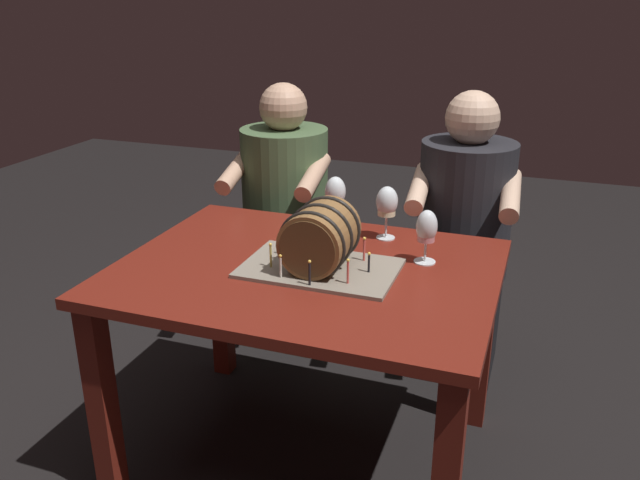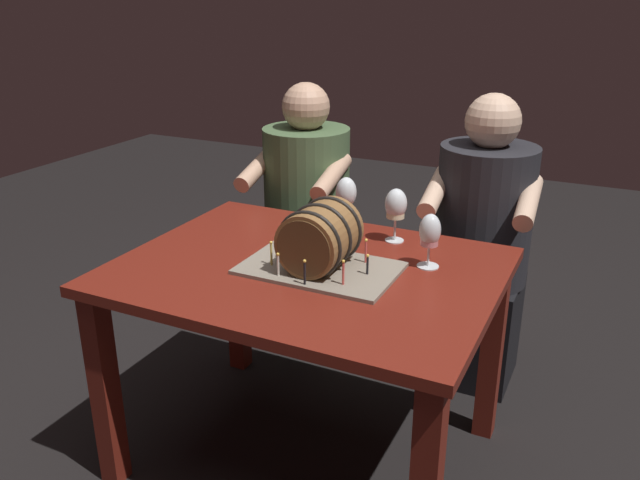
% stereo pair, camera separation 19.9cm
% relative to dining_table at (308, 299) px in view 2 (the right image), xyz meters
% --- Properties ---
extents(ground_plane, '(8.00, 8.00, 0.00)m').
position_rel_dining_table_xyz_m(ground_plane, '(0.00, 0.00, -0.61)').
color(ground_plane, black).
extents(dining_table, '(1.18, 0.90, 0.73)m').
position_rel_dining_table_xyz_m(dining_table, '(0.00, 0.00, 0.00)').
color(dining_table, maroon).
rests_on(dining_table, ground).
extents(barrel_cake, '(0.48, 0.30, 0.22)m').
position_rel_dining_table_xyz_m(barrel_cake, '(0.05, -0.01, 0.21)').
color(barrel_cake, gray).
rests_on(barrel_cake, dining_table).
extents(wine_glass_empty, '(0.07, 0.07, 0.20)m').
position_rel_dining_table_xyz_m(wine_glass_empty, '(-0.02, 0.35, 0.25)').
color(wine_glass_empty, white).
rests_on(wine_glass_empty, dining_table).
extents(wine_glass_white, '(0.08, 0.08, 0.19)m').
position_rel_dining_table_xyz_m(wine_glass_white, '(0.17, 0.33, 0.24)').
color(wine_glass_white, white).
rests_on(wine_glass_white, dining_table).
extents(wine_glass_rose, '(0.07, 0.07, 0.18)m').
position_rel_dining_table_xyz_m(wine_glass_rose, '(0.34, 0.16, 0.23)').
color(wine_glass_rose, white).
rests_on(wine_glass_rose, dining_table).
extents(person_seated_left, '(0.43, 0.50, 1.18)m').
position_rel_dining_table_xyz_m(person_seated_left, '(-0.39, 0.75, -0.05)').
color(person_seated_left, '#2A3A24').
rests_on(person_seated_left, ground).
extents(person_seated_right, '(0.42, 0.50, 1.19)m').
position_rel_dining_table_xyz_m(person_seated_right, '(0.39, 0.75, -0.04)').
color(person_seated_right, black).
rests_on(person_seated_right, ground).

